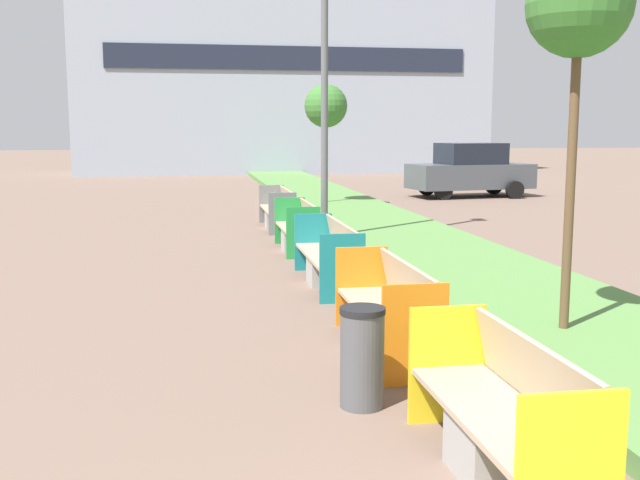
{
  "coord_description": "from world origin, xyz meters",
  "views": [
    {
      "loc": [
        -1.04,
        -1.41,
        2.3
      ],
      "look_at": [
        0.9,
        9.96,
        0.6
      ],
      "focal_mm": 42.0,
      "sensor_mm": 36.0,
      "label": 1
    }
  ],
  "objects_px": {
    "bench_grey_frame": "(278,213)",
    "bench_orange_frame": "(388,316)",
    "litter_bin": "(362,357)",
    "sapling_tree_far": "(326,107)",
    "bench_green_frame": "(298,232)",
    "sapling_tree_near": "(579,9)",
    "bench_teal_frame": "(329,260)",
    "parked_car_distant": "(470,171)",
    "bench_yellow_frame": "(501,424)"
  },
  "relations": [
    {
      "from": "bench_teal_frame",
      "to": "sapling_tree_near",
      "type": "relative_size",
      "value": 0.6
    },
    {
      "from": "bench_teal_frame",
      "to": "litter_bin",
      "type": "height_order",
      "value": "bench_teal_frame"
    },
    {
      "from": "bench_green_frame",
      "to": "litter_bin",
      "type": "height_order",
      "value": "bench_green_frame"
    },
    {
      "from": "sapling_tree_far",
      "to": "litter_bin",
      "type": "bearing_deg",
      "value": -99.07
    },
    {
      "from": "bench_teal_frame",
      "to": "parked_car_distant",
      "type": "distance_m",
      "value": 15.76
    },
    {
      "from": "bench_orange_frame",
      "to": "sapling_tree_near",
      "type": "xyz_separation_m",
      "value": [
        1.94,
        -0.07,
        3.14
      ]
    },
    {
      "from": "bench_yellow_frame",
      "to": "bench_green_frame",
      "type": "distance_m",
      "value": 9.63
    },
    {
      "from": "bench_teal_frame",
      "to": "bench_green_frame",
      "type": "height_order",
      "value": "same"
    },
    {
      "from": "sapling_tree_far",
      "to": "parked_car_distant",
      "type": "relative_size",
      "value": 0.83
    },
    {
      "from": "litter_bin",
      "to": "bench_grey_frame",
      "type": "bearing_deg",
      "value": 86.9
    },
    {
      "from": "bench_grey_frame",
      "to": "sapling_tree_near",
      "type": "bearing_deg",
      "value": -79.15
    },
    {
      "from": "sapling_tree_near",
      "to": "sapling_tree_far",
      "type": "xyz_separation_m",
      "value": [
        0.0,
        14.62,
        -0.54
      ]
    },
    {
      "from": "bench_grey_frame",
      "to": "bench_yellow_frame",
      "type": "bearing_deg",
      "value": -90.02
    },
    {
      "from": "sapling_tree_near",
      "to": "bench_orange_frame",
      "type": "bearing_deg",
      "value": 177.88
    },
    {
      "from": "bench_yellow_frame",
      "to": "sapling_tree_near",
      "type": "distance_m",
      "value": 4.67
    },
    {
      "from": "sapling_tree_near",
      "to": "bench_teal_frame",
      "type": "bearing_deg",
      "value": 118.88
    },
    {
      "from": "bench_yellow_frame",
      "to": "litter_bin",
      "type": "relative_size",
      "value": 2.35
    },
    {
      "from": "bench_green_frame",
      "to": "bench_teal_frame",
      "type": "bearing_deg",
      "value": -89.89
    },
    {
      "from": "bench_teal_frame",
      "to": "litter_bin",
      "type": "relative_size",
      "value": 2.91
    },
    {
      "from": "sapling_tree_far",
      "to": "bench_green_frame",
      "type": "bearing_deg",
      "value": -103.92
    },
    {
      "from": "bench_yellow_frame",
      "to": "litter_bin",
      "type": "distance_m",
      "value": 1.54
    },
    {
      "from": "sapling_tree_far",
      "to": "parked_car_distant",
      "type": "distance_m",
      "value": 6.54
    },
    {
      "from": "bench_orange_frame",
      "to": "parked_car_distant",
      "type": "bearing_deg",
      "value": 66.52
    },
    {
      "from": "bench_grey_frame",
      "to": "litter_bin",
      "type": "height_order",
      "value": "bench_grey_frame"
    },
    {
      "from": "bench_grey_frame",
      "to": "sapling_tree_far",
      "type": "relative_size",
      "value": 0.65
    },
    {
      "from": "bench_orange_frame",
      "to": "bench_green_frame",
      "type": "relative_size",
      "value": 1.14
    },
    {
      "from": "bench_teal_frame",
      "to": "parked_car_distant",
      "type": "xyz_separation_m",
      "value": [
        7.5,
        13.85,
        0.53
      ]
    },
    {
      "from": "parked_car_distant",
      "to": "bench_yellow_frame",
      "type": "bearing_deg",
      "value": -118.33
    },
    {
      "from": "bench_teal_frame",
      "to": "bench_green_frame",
      "type": "bearing_deg",
      "value": 90.11
    },
    {
      "from": "bench_grey_frame",
      "to": "bench_orange_frame",
      "type": "bearing_deg",
      "value": -90.01
    },
    {
      "from": "bench_yellow_frame",
      "to": "bench_grey_frame",
      "type": "xyz_separation_m",
      "value": [
        0.0,
        12.96,
        0.01
      ]
    },
    {
      "from": "sapling_tree_near",
      "to": "sapling_tree_far",
      "type": "distance_m",
      "value": 14.63
    },
    {
      "from": "bench_orange_frame",
      "to": "sapling_tree_near",
      "type": "bearing_deg",
      "value": -2.12
    },
    {
      "from": "bench_orange_frame",
      "to": "parked_car_distant",
      "type": "distance_m",
      "value": 18.85
    },
    {
      "from": "bench_orange_frame",
      "to": "bench_grey_frame",
      "type": "distance_m",
      "value": 10.04
    },
    {
      "from": "bench_green_frame",
      "to": "sapling_tree_near",
      "type": "xyz_separation_m",
      "value": [
        1.94,
        -6.78,
        3.15
      ]
    },
    {
      "from": "bench_orange_frame",
      "to": "sapling_tree_far",
      "type": "height_order",
      "value": "sapling_tree_far"
    },
    {
      "from": "sapling_tree_far",
      "to": "bench_orange_frame",
      "type": "bearing_deg",
      "value": -97.6
    },
    {
      "from": "bench_teal_frame",
      "to": "sapling_tree_far",
      "type": "height_order",
      "value": "sapling_tree_far"
    },
    {
      "from": "bench_yellow_frame",
      "to": "bench_grey_frame",
      "type": "height_order",
      "value": "same"
    },
    {
      "from": "litter_bin",
      "to": "sapling_tree_far",
      "type": "relative_size",
      "value": 0.23
    },
    {
      "from": "bench_yellow_frame",
      "to": "sapling_tree_near",
      "type": "relative_size",
      "value": 0.49
    },
    {
      "from": "bench_green_frame",
      "to": "bench_grey_frame",
      "type": "bearing_deg",
      "value": 89.91
    },
    {
      "from": "sapling_tree_near",
      "to": "parked_car_distant",
      "type": "bearing_deg",
      "value": 72.21
    },
    {
      "from": "bench_yellow_frame",
      "to": "bench_green_frame",
      "type": "relative_size",
      "value": 1.04
    },
    {
      "from": "bench_green_frame",
      "to": "bench_grey_frame",
      "type": "height_order",
      "value": "same"
    },
    {
      "from": "bench_teal_frame",
      "to": "sapling_tree_far",
      "type": "bearing_deg",
      "value": 80.11
    },
    {
      "from": "litter_bin",
      "to": "sapling_tree_near",
      "type": "distance_m",
      "value": 4.26
    },
    {
      "from": "bench_yellow_frame",
      "to": "sapling_tree_far",
      "type": "relative_size",
      "value": 0.55
    },
    {
      "from": "litter_bin",
      "to": "sapling_tree_far",
      "type": "bearing_deg",
      "value": 80.93
    }
  ]
}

